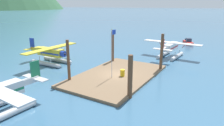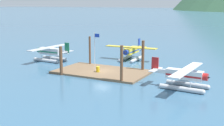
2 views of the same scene
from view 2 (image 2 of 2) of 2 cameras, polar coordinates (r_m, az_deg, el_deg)
The scene contains 11 objects.
ground_plane at distance 48.74m, azimuth -1.89°, elevation -1.83°, with size 1200.00×1200.00×0.00m, color #38607F.
dock_platform at distance 48.71m, azimuth -1.89°, elevation -1.66°, with size 14.68×8.78×0.30m, color brown.
piling_near_left at distance 47.35m, azimuth -9.63°, elevation 0.41°, with size 0.49×0.49×4.52m, color brown.
piling_near_right at distance 42.07m, azimuth 1.83°, elevation -0.24°, with size 0.41×0.41×5.33m, color brown.
piling_far_left at distance 53.97m, azimuth -4.22°, elevation 2.28°, with size 0.36×0.36×5.25m, color brown.
piling_far_right at distance 49.40m, azimuth 5.87°, elevation 1.32°, with size 0.47×0.47×5.11m, color brown.
flagpole at distance 48.52m, azimuth -3.20°, elevation 3.04°, with size 0.95×0.10×6.14m.
fuel_drum at distance 47.84m, azimuth -2.70°, elevation -1.18°, with size 0.62×0.62×0.88m.
seaplane_yellow_bow_centre at distance 59.11m, azimuth 3.67°, elevation 2.05°, with size 10.43×7.98×3.84m.
seaplane_white_stbd_aft at distance 40.42m, azimuth 13.58°, elevation -2.63°, with size 7.98×10.46×3.84m.
seaplane_silver_port_fwd at distance 59.40m, azimuth -11.66°, elevation 1.88°, with size 7.98×10.45×3.84m.
Camera 2 is at (23.43, -41.26, 11.14)m, focal length 48.27 mm.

